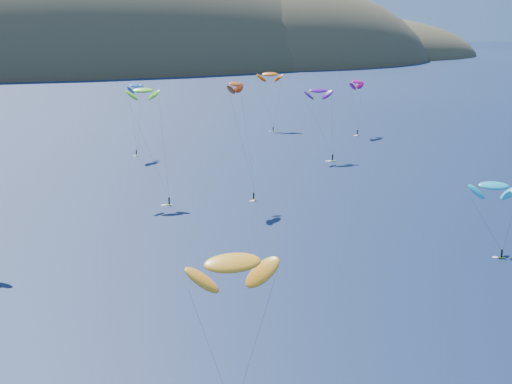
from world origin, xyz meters
The scene contains 9 objects.
island centered at (39.40, 562.36, -10.74)m, with size 730.00×300.00×210.00m.
kitesurfer_2 centered at (-6.63, 31.12, 14.21)m, with size 10.42×11.86×17.13m.
kitesurfer_3 centered at (1.26, 120.61, 24.15)m, with size 7.56×14.15×26.25m.
kitesurfer_4 centered at (8.54, 170.31, 20.29)m, with size 7.53×8.11×22.45m.
kitesurfer_5 centered at (52.77, 61.57, 11.19)m, with size 9.04×10.85×13.50m.
kitesurfer_6 centered at (57.69, 147.83, 19.32)m, with size 8.61×10.53×21.72m.
kitesurfer_8 centered at (87.66, 181.17, 17.86)m, with size 9.27×9.52×20.31m.
kitesurfer_9 centered at (20.03, 110.72, 25.90)m, with size 7.02×8.67×27.97m.
kitesurfer_11 centered at (63.98, 203.23, 19.43)m, with size 10.04×13.42×22.00m.
Camera 1 is at (-29.91, -40.88, 41.72)m, focal length 50.00 mm.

